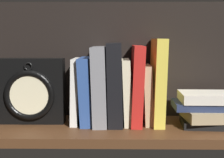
{
  "coord_description": "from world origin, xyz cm",
  "views": [
    {
      "loc": [
        -0.72,
        -89.61,
        24.87
      ],
      "look_at": [
        -2.06,
        3.41,
        13.15
      ],
      "focal_mm": 50.88,
      "sensor_mm": 36.0,
      "label": 1
    }
  ],
  "objects_px": {
    "book_white_catcher": "(76,91)",
    "framed_clock": "(31,92)",
    "book_tan_shortstories": "(147,94)",
    "book_yellow_seinlanguage": "(158,81)",
    "book_gray_chess": "(100,85)",
    "book_blue_modern": "(87,90)",
    "book_stack_side": "(208,109)",
    "book_red_requiem": "(137,85)",
    "book_cream_twain": "(127,91)",
    "book_black_skeptic": "(115,83)"
  },
  "relations": [
    {
      "from": "book_blue_modern",
      "to": "book_cream_twain",
      "type": "bearing_deg",
      "value": 0.0
    },
    {
      "from": "book_gray_chess",
      "to": "book_stack_side",
      "type": "height_order",
      "value": "book_gray_chess"
    },
    {
      "from": "book_tan_shortstories",
      "to": "framed_clock",
      "type": "relative_size",
      "value": 0.89
    },
    {
      "from": "book_black_skeptic",
      "to": "book_red_requiem",
      "type": "bearing_deg",
      "value": 0.0
    },
    {
      "from": "book_yellow_seinlanguage",
      "to": "book_stack_side",
      "type": "height_order",
      "value": "book_yellow_seinlanguage"
    },
    {
      "from": "book_yellow_seinlanguage",
      "to": "book_white_catcher",
      "type": "bearing_deg",
      "value": 180.0
    },
    {
      "from": "book_red_requiem",
      "to": "book_stack_side",
      "type": "bearing_deg",
      "value": -8.8
    },
    {
      "from": "book_red_requiem",
      "to": "book_yellow_seinlanguage",
      "type": "bearing_deg",
      "value": 0.0
    },
    {
      "from": "book_blue_modern",
      "to": "book_red_requiem",
      "type": "relative_size",
      "value": 0.85
    },
    {
      "from": "book_blue_modern",
      "to": "book_gray_chess",
      "type": "xyz_separation_m",
      "value": [
        0.04,
        0.0,
        0.02
      ]
    },
    {
      "from": "book_white_catcher",
      "to": "book_gray_chess",
      "type": "relative_size",
      "value": 0.85
    },
    {
      "from": "book_red_requiem",
      "to": "book_tan_shortstories",
      "type": "distance_m",
      "value": 0.04
    },
    {
      "from": "book_gray_chess",
      "to": "book_yellow_seinlanguage",
      "type": "height_order",
      "value": "book_yellow_seinlanguage"
    },
    {
      "from": "book_tan_shortstories",
      "to": "framed_clock",
      "type": "distance_m",
      "value": 0.34
    },
    {
      "from": "book_cream_twain",
      "to": "book_red_requiem",
      "type": "height_order",
      "value": "book_red_requiem"
    },
    {
      "from": "book_cream_twain",
      "to": "book_stack_side",
      "type": "relative_size",
      "value": 1.02
    },
    {
      "from": "book_stack_side",
      "to": "book_red_requiem",
      "type": "bearing_deg",
      "value": 171.2
    },
    {
      "from": "book_white_catcher",
      "to": "framed_clock",
      "type": "distance_m",
      "value": 0.13
    },
    {
      "from": "book_red_requiem",
      "to": "framed_clock",
      "type": "bearing_deg",
      "value": -178.07
    },
    {
      "from": "book_gray_chess",
      "to": "book_cream_twain",
      "type": "bearing_deg",
      "value": 0.0
    },
    {
      "from": "book_cream_twain",
      "to": "book_yellow_seinlanguage",
      "type": "xyz_separation_m",
      "value": [
        0.09,
        0.0,
        0.03
      ]
    },
    {
      "from": "book_tan_shortstories",
      "to": "book_yellow_seinlanguage",
      "type": "height_order",
      "value": "book_yellow_seinlanguage"
    },
    {
      "from": "book_gray_chess",
      "to": "book_cream_twain",
      "type": "relative_size",
      "value": 1.2
    },
    {
      "from": "book_blue_modern",
      "to": "book_stack_side",
      "type": "bearing_deg",
      "value": -5.1
    },
    {
      "from": "book_white_catcher",
      "to": "book_black_skeptic",
      "type": "xyz_separation_m",
      "value": [
        0.11,
        0.0,
        0.02
      ]
    },
    {
      "from": "book_white_catcher",
      "to": "book_red_requiem",
      "type": "distance_m",
      "value": 0.18
    },
    {
      "from": "book_blue_modern",
      "to": "book_stack_side",
      "type": "distance_m",
      "value": 0.36
    },
    {
      "from": "book_blue_modern",
      "to": "book_cream_twain",
      "type": "distance_m",
      "value": 0.12
    },
    {
      "from": "book_gray_chess",
      "to": "book_tan_shortstories",
      "type": "height_order",
      "value": "book_gray_chess"
    },
    {
      "from": "book_yellow_seinlanguage",
      "to": "book_stack_side",
      "type": "xyz_separation_m",
      "value": [
        0.14,
        -0.03,
        -0.08
      ]
    },
    {
      "from": "book_black_skeptic",
      "to": "book_stack_side",
      "type": "distance_m",
      "value": 0.28
    },
    {
      "from": "book_white_catcher",
      "to": "book_red_requiem",
      "type": "height_order",
      "value": "book_red_requiem"
    },
    {
      "from": "book_red_requiem",
      "to": "book_black_skeptic",
      "type": "bearing_deg",
      "value": 180.0
    },
    {
      "from": "book_yellow_seinlanguage",
      "to": "book_stack_side",
      "type": "bearing_deg",
      "value": -12.52
    },
    {
      "from": "book_cream_twain",
      "to": "framed_clock",
      "type": "height_order",
      "value": "framed_clock"
    },
    {
      "from": "book_white_catcher",
      "to": "book_cream_twain",
      "type": "distance_m",
      "value": 0.15
    },
    {
      "from": "book_cream_twain",
      "to": "framed_clock",
      "type": "distance_m",
      "value": 0.28
    },
    {
      "from": "book_white_catcher",
      "to": "book_red_requiem",
      "type": "bearing_deg",
      "value": 0.0
    },
    {
      "from": "framed_clock",
      "to": "book_stack_side",
      "type": "bearing_deg",
      "value": -2.33
    },
    {
      "from": "book_gray_chess",
      "to": "book_stack_side",
      "type": "distance_m",
      "value": 0.32
    },
    {
      "from": "book_red_requiem",
      "to": "book_yellow_seinlanguage",
      "type": "distance_m",
      "value": 0.06
    },
    {
      "from": "book_tan_shortstories",
      "to": "framed_clock",
      "type": "height_order",
      "value": "framed_clock"
    },
    {
      "from": "book_yellow_seinlanguage",
      "to": "book_cream_twain",
      "type": "bearing_deg",
      "value": 180.0
    },
    {
      "from": "book_white_catcher",
      "to": "book_blue_modern",
      "type": "bearing_deg",
      "value": 0.0
    },
    {
      "from": "book_gray_chess",
      "to": "framed_clock",
      "type": "bearing_deg",
      "value": -177.02
    },
    {
      "from": "book_blue_modern",
      "to": "book_yellow_seinlanguage",
      "type": "distance_m",
      "value": 0.21
    },
    {
      "from": "book_gray_chess",
      "to": "book_tan_shortstories",
      "type": "bearing_deg",
      "value": 0.0
    },
    {
      "from": "book_blue_modern",
      "to": "framed_clock",
      "type": "relative_size",
      "value": 1.01
    },
    {
      "from": "book_red_requiem",
      "to": "book_yellow_seinlanguage",
      "type": "xyz_separation_m",
      "value": [
        0.06,
        0.0,
        0.01
      ]
    },
    {
      "from": "book_yellow_seinlanguage",
      "to": "book_stack_side",
      "type": "distance_m",
      "value": 0.16
    }
  ]
}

